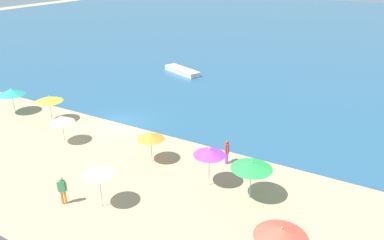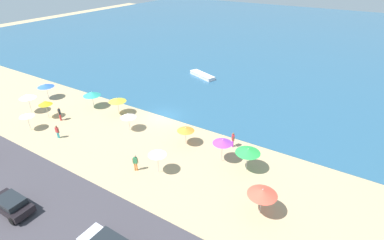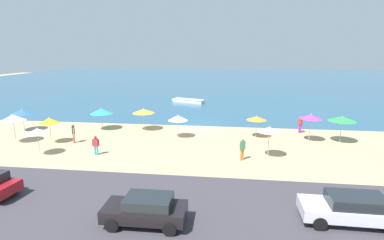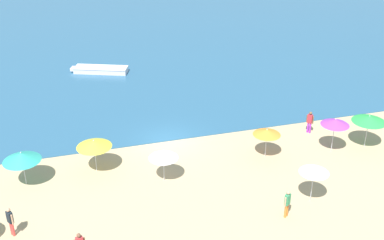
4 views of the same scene
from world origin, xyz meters
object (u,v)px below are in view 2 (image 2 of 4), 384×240
beach_umbrella_8 (117,100)px  beach_umbrella_9 (223,141)px  beach_umbrella_1 (248,151)px  bather_3 (57,131)px  beach_umbrella_0 (186,129)px  beach_umbrella_6 (263,192)px  beach_umbrella_2 (92,94)px  beach_umbrella_4 (45,103)px  bather_0 (233,139)px  parked_car_1 (11,204)px  beach_umbrella_3 (157,153)px  skiff_nearshore (202,75)px  bather_2 (59,113)px  beach_umbrella_10 (46,85)px  beach_umbrella_7 (128,115)px  beach_umbrella_11 (27,115)px  beach_umbrella_5 (27,96)px  bather_1 (135,162)px

beach_umbrella_8 → beach_umbrella_9: 16.40m
beach_umbrella_1 → bather_3: (-20.58, -6.03, -1.32)m
beach_umbrella_9 → beach_umbrella_0: bearing=172.1°
beach_umbrella_1 → beach_umbrella_9: (-2.70, 0.02, 0.12)m
beach_umbrella_6 → beach_umbrella_2: bearing=166.4°
beach_umbrella_4 → beach_umbrella_0: bearing=12.8°
bather_0 → bather_3: bearing=-153.0°
beach_umbrella_6 → parked_car_1: (-17.05, -10.53, -1.42)m
beach_umbrella_4 → beach_umbrella_6: (29.19, -1.16, 0.14)m
beach_umbrella_3 → skiff_nearshore: size_ratio=0.44×
beach_umbrella_6 → skiff_nearshore: bearing=129.0°
beach_umbrella_3 → bather_2: beach_umbrella_3 is taller
beach_umbrella_8 → bather_3: beach_umbrella_8 is taller
beach_umbrella_2 → beach_umbrella_10: size_ratio=1.02×
beach_umbrella_7 → bather_3: size_ratio=1.41×
beach_umbrella_11 → skiff_nearshore: beach_umbrella_11 is taller
beach_umbrella_5 → bather_3: 9.15m
beach_umbrella_7 → skiff_nearshore: 20.37m
beach_umbrella_6 → beach_umbrella_10: bearing=171.9°
beach_umbrella_9 → beach_umbrella_11: bearing=-163.5°
bather_0 → parked_car_1: (-10.98, -18.21, -0.18)m
beach_umbrella_6 → beach_umbrella_11: 28.33m
beach_umbrella_11 → bather_2: 3.74m
beach_umbrella_6 → bather_1: bearing=-174.8°
beach_umbrella_3 → beach_umbrella_8: 13.85m
beach_umbrella_0 → bather_0: 5.22m
beach_umbrella_4 → beach_umbrella_6: 29.21m
beach_umbrella_2 → bather_0: (20.55, 1.26, -1.01)m
beach_umbrella_4 → skiff_nearshore: bearing=68.5°
beach_umbrella_5 → parked_car_1: beach_umbrella_5 is taller
beach_umbrella_7 → bather_3: 8.13m
beach_umbrella_1 → bather_0: size_ratio=1.41×
beach_umbrella_1 → beach_umbrella_11: beach_umbrella_1 is taller
beach_umbrella_5 → bather_2: 5.50m
bather_2 → beach_umbrella_8: bearing=46.0°
beach_umbrella_1 → beach_umbrella_2: size_ratio=1.06×
beach_umbrella_1 → beach_umbrella_11: (-25.08, -6.62, -0.22)m
beach_umbrella_0 → beach_umbrella_7: (-7.44, -0.96, 0.03)m
beach_umbrella_0 → bather_1: size_ratio=1.22×
bather_1 → beach_umbrella_1: bearing=32.7°
beach_umbrella_2 → beach_umbrella_5: 8.06m
beach_umbrella_6 → beach_umbrella_9: beach_umbrella_9 is taller
beach_umbrella_3 → bather_3: size_ratio=1.57×
beach_umbrella_4 → bather_3: bearing=-24.7°
beach_umbrella_6 → bather_1: (-12.22, -1.10, -1.23)m
beach_umbrella_8 → bather_1: bearing=-38.3°
beach_umbrella_1 → bather_0: 4.33m
beach_umbrella_10 → bather_1: 23.15m
beach_umbrella_10 → beach_umbrella_11: (6.29, -6.84, -0.03)m
beach_umbrella_7 → bather_2: bearing=-162.4°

